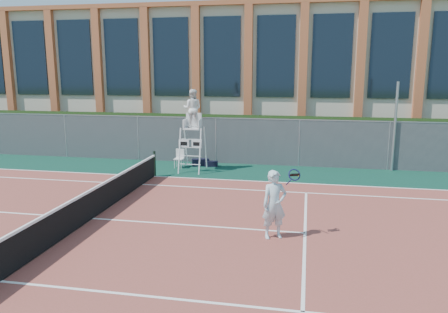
% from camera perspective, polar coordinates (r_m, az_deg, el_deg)
% --- Properties ---
extents(ground, '(120.00, 120.00, 0.00)m').
position_cam_1_polar(ground, '(14.06, -16.81, -7.87)').
color(ground, '#233814').
extents(apron, '(36.00, 20.00, 0.01)m').
position_cam_1_polar(apron, '(14.90, -15.03, -6.66)').
color(apron, '#0B3226').
rests_on(apron, ground).
extents(tennis_court, '(23.77, 10.97, 0.02)m').
position_cam_1_polar(tennis_court, '(14.05, -16.82, -7.80)').
color(tennis_court, brown).
rests_on(tennis_court, apron).
extents(tennis_net, '(0.10, 11.30, 1.10)m').
position_cam_1_polar(tennis_net, '(13.90, -16.94, -5.78)').
color(tennis_net, black).
rests_on(tennis_net, ground).
extents(fence, '(40.00, 0.06, 2.20)m').
position_cam_1_polar(fence, '(21.74, -6.24, 2.21)').
color(fence, '#595E60').
rests_on(fence, ground).
extents(hedge, '(40.00, 1.40, 2.20)m').
position_cam_1_polar(hedge, '(22.87, -5.36, 2.67)').
color(hedge, black).
rests_on(hedge, ground).
extents(building, '(45.00, 10.60, 8.22)m').
position_cam_1_polar(building, '(30.33, -1.20, 10.59)').
color(building, beige).
rests_on(building, ground).
extents(steel_pole, '(0.12, 0.12, 3.99)m').
position_cam_1_polar(steel_pole, '(20.91, 21.41, 3.62)').
color(steel_pole, '#9EA0A5').
rests_on(steel_pole, ground).
extents(umpire_chair, '(1.03, 1.59, 3.70)m').
position_cam_1_polar(umpire_chair, '(19.50, -4.14, 5.97)').
color(umpire_chair, white).
rests_on(umpire_chair, ground).
extents(plastic_chair, '(0.42, 0.43, 0.87)m').
position_cam_1_polar(plastic_chair, '(20.42, -5.83, -0.02)').
color(plastic_chair, silver).
rests_on(plastic_chair, apron).
extents(sports_bag_near, '(0.85, 0.61, 0.34)m').
position_cam_1_polar(sports_bag_near, '(20.75, -3.09, -0.76)').
color(sports_bag_near, black).
rests_on(sports_bag_near, apron).
extents(sports_bag_far, '(0.65, 0.35, 0.25)m').
position_cam_1_polar(sports_bag_far, '(20.63, -1.70, -0.95)').
color(sports_bag_far, black).
rests_on(sports_bag_far, apron).
extents(tennis_player, '(1.09, 0.81, 1.86)m').
position_cam_1_polar(tennis_player, '(11.79, 6.61, -6.23)').
color(tennis_player, silver).
rests_on(tennis_player, tennis_court).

